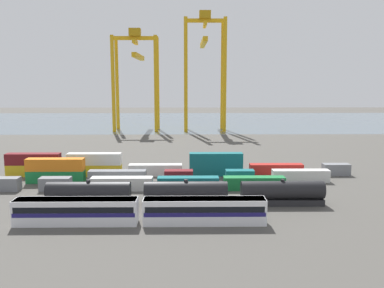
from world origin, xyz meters
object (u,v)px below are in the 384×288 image
shipping_container_15 (155,170)px  gantry_crane_central (204,59)px  passenger_train (140,210)px  gantry_crane_west (136,69)px  shipping_container_8 (179,176)px  shipping_container_4 (254,183)px  shipping_container_10 (301,176)px  shipping_container_5 (56,177)px  shipping_container_3 (188,183)px  freight_tank_row (186,193)px  shipping_container_7 (117,176)px

shipping_container_15 → gantry_crane_central: (14.93, 88.58, 29.61)m
passenger_train → gantry_crane_west: bearing=97.0°
shipping_container_8 → gantry_crane_west: size_ratio=0.14×
shipping_container_4 → shipping_container_10: 12.64m
passenger_train → gantry_crane_west: 123.14m
passenger_train → shipping_container_4: 28.06m
shipping_container_5 → shipping_container_15: bearing=16.7°
shipping_container_10 → gantry_crane_central: 100.67m
shipping_container_5 → shipping_container_3: bearing=-12.5°
gantry_crane_west → shipping_container_8: bearing=-78.0°
gantry_crane_central → passenger_train: bearing=-97.0°
freight_tank_row → gantry_crane_central: 114.97m
gantry_crane_west → shipping_container_5: bearing=-93.7°
shipping_container_7 → gantry_crane_west: size_ratio=0.28×
shipping_container_5 → gantry_crane_west: gantry_crane_west is taller
passenger_train → freight_tank_row: bearing=53.5°
shipping_container_3 → shipping_container_8: same height
shipping_container_10 → shipping_container_4: bearing=-150.6°
shipping_container_3 → shipping_container_7: size_ratio=1.00×
shipping_container_3 → shipping_container_15: 14.45m
shipping_container_10 → gantry_crane_west: bearing=116.0°
shipping_container_10 → gantry_crane_west: gantry_crane_west is taller
shipping_container_7 → shipping_container_10: (39.13, 0.00, 0.00)m
gantry_crane_west → gantry_crane_central: bearing=0.9°
freight_tank_row → shipping_container_3: (0.45, 10.05, -0.88)m
passenger_train → shipping_container_7: 26.65m
shipping_container_7 → gantry_crane_central: gantry_crane_central is taller
shipping_container_3 → shipping_container_5: bearing=167.5°
shipping_container_10 → gantry_crane_central: (-16.58, 94.78, 29.61)m
freight_tank_row → shipping_container_7: (-14.58, 16.25, -0.88)m
shipping_container_15 → shipping_container_3: bearing=-59.2°
shipping_container_4 → gantry_crane_west: gantry_crane_west is taller
passenger_train → shipping_container_15: (-0.13, 31.69, -0.84)m
shipping_container_3 → gantry_crane_west: 105.95m
shipping_container_7 → shipping_container_15: (7.62, 6.21, 0.00)m
passenger_train → shipping_container_8: (5.30, 25.48, -0.84)m
shipping_container_4 → shipping_container_15: (-20.50, 12.41, 0.00)m
shipping_container_10 → passenger_train: bearing=-140.9°
shipping_container_4 → shipping_container_10: bearing=29.4°
shipping_container_8 → shipping_container_10: same height
shipping_container_5 → shipping_container_4: bearing=-8.6°
gantry_crane_central → shipping_container_8: bearing=-95.7°
shipping_container_15 → gantry_crane_central: gantry_crane_central is taller
shipping_container_8 → shipping_container_7: bearing=180.0°
shipping_container_10 → shipping_container_3: bearing=-165.6°
shipping_container_5 → shipping_container_10: 52.17m
gantry_crane_central → gantry_crane_west: bearing=-179.1°
shipping_container_3 → shipping_container_10: 24.89m
shipping_container_3 → shipping_container_15: (-7.41, 12.41, 0.00)m
shipping_container_4 → shipping_container_7: bearing=167.6°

